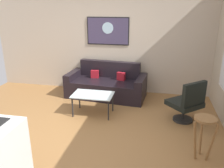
% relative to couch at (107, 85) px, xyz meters
% --- Properties ---
extents(ground, '(6.40, 6.40, 0.04)m').
position_rel_couch_xyz_m(ground, '(-0.01, -1.92, -0.31)').
color(ground, olive).
extents(back_wall, '(6.40, 0.05, 2.80)m').
position_rel_couch_xyz_m(back_wall, '(-0.01, 0.50, 1.11)').
color(back_wall, '#B9A892').
rests_on(back_wall, ground).
extents(couch, '(2.03, 1.02, 0.86)m').
position_rel_couch_xyz_m(couch, '(0.00, 0.00, 0.00)').
color(couch, black).
rests_on(couch, ground).
extents(coffee_table, '(0.86, 0.53, 0.46)m').
position_rel_couch_xyz_m(coffee_table, '(-0.05, -1.06, 0.13)').
color(coffee_table, silver).
rests_on(coffee_table, ground).
extents(armchair, '(0.80, 0.80, 0.88)m').
position_rel_couch_xyz_m(armchair, '(1.88, -1.04, 0.14)').
color(armchair, black).
rests_on(armchair, ground).
extents(bar_stool, '(0.38, 0.37, 0.70)m').
position_rel_couch_xyz_m(bar_stool, '(2.00, -2.21, 0.25)').
color(bar_stool, brown).
rests_on(bar_stool, ground).
extents(wall_painting, '(1.10, 0.03, 0.70)m').
position_rel_couch_xyz_m(wall_painting, '(-0.06, 0.46, 1.32)').
color(wall_painting, black).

